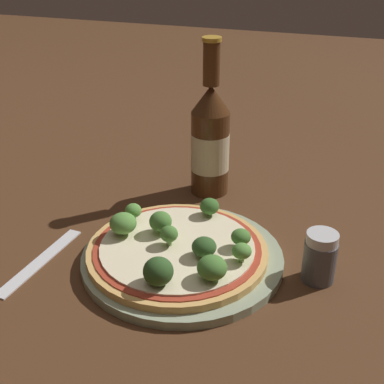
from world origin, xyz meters
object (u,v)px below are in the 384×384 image
beer_bottle (210,139)px  pizza (177,250)px  pepper_shaker (320,255)px  fork (40,261)px

beer_bottle → pizza: bearing=-84.5°
pizza → beer_bottle: size_ratio=0.94×
beer_bottle → pepper_shaker: (0.20, -0.18, -0.06)m
beer_bottle → fork: (-0.15, -0.26, -0.09)m
pizza → beer_bottle: (-0.02, 0.21, 0.07)m
pepper_shaker → beer_bottle: bearing=137.5°
pepper_shaker → fork: bearing=-166.5°
pizza → fork: bearing=-161.5°
pizza → pepper_shaker: pepper_shaker is taller
beer_bottle → fork: size_ratio=1.52×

